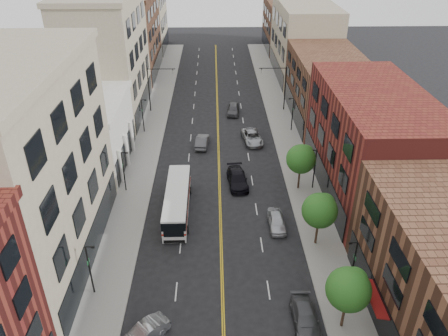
{
  "coord_description": "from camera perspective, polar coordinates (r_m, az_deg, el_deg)",
  "views": [
    {
      "loc": [
        -0.51,
        -19.24,
        28.19
      ],
      "look_at": [
        0.44,
        20.53,
        5.0
      ],
      "focal_mm": 35.0,
      "sensor_mm": 36.0,
      "label": 1
    }
  ],
  "objects": [
    {
      "name": "sidewalk_left",
      "position": [
        61.82,
        -10.05,
        2.69
      ],
      "size": [
        4.0,
        110.0,
        0.15
      ],
      "primitive_type": "cube",
      "color": "gray",
      "rests_on": "ground"
    },
    {
      "name": "sidewalk_right",
      "position": [
        61.99,
        8.56,
        2.91
      ],
      "size": [
        4.0,
        110.0,
        0.15
      ],
      "primitive_type": "cube",
      "color": "gray",
      "rests_on": "ground"
    },
    {
      "name": "bldg_l_tanoffice",
      "position": [
        40.98,
        -24.9,
        -0.76
      ],
      "size": [
        10.0,
        22.0,
        18.0
      ],
      "primitive_type": "cube",
      "color": "gray",
      "rests_on": "ground"
    },
    {
      "name": "bldg_l_white",
      "position": [
        58.14,
        -17.75,
        4.14
      ],
      "size": [
        10.0,
        14.0,
        8.0
      ],
      "primitive_type": "cube",
      "color": "silver",
      "rests_on": "ground"
    },
    {
      "name": "bldg_l_far_a",
      "position": [
        71.84,
        -15.02,
        13.75
      ],
      "size": [
        10.0,
        20.0,
        18.0
      ],
      "primitive_type": "cube",
      "color": "gray",
      "rests_on": "ground"
    },
    {
      "name": "bldg_l_far_b",
      "position": [
        91.16,
        -12.26,
        16.47
      ],
      "size": [
        10.0,
        20.0,
        15.0
      ],
      "primitive_type": "cube",
      "color": "brown",
      "rests_on": "ground"
    },
    {
      "name": "bldg_l_far_c",
      "position": [
        108.06,
        -10.78,
        20.06
      ],
      "size": [
        10.0,
        16.0,
        20.0
      ],
      "primitive_type": "cube",
      "color": "gray",
      "rests_on": "ground"
    },
    {
      "name": "bldg_r_mid",
      "position": [
        51.66,
        18.63,
        3.12
      ],
      "size": [
        10.0,
        22.0,
        12.0
      ],
      "primitive_type": "cube",
      "color": "maroon",
      "rests_on": "ground"
    },
    {
      "name": "bldg_r_far_a",
      "position": [
        70.5,
        13.31,
        10.22
      ],
      "size": [
        10.0,
        20.0,
        10.0
      ],
      "primitive_type": "cube",
      "color": "brown",
      "rests_on": "ground"
    },
    {
      "name": "bldg_r_far_b",
      "position": [
        89.56,
        10.36,
        16.09
      ],
      "size": [
        10.0,
        22.0,
        14.0
      ],
      "primitive_type": "cube",
      "color": "gray",
      "rests_on": "ground"
    },
    {
      "name": "bldg_r_far_c",
      "position": [
        109.07,
        8.31,
        17.93
      ],
      "size": [
        10.0,
        18.0,
        11.0
      ],
      "primitive_type": "cube",
      "color": "brown",
      "rests_on": "ground"
    },
    {
      "name": "tree_r_1",
      "position": [
        34.93,
        16.06,
        -14.82
      ],
      "size": [
        3.4,
        3.4,
        5.59
      ],
      "color": "black",
      "rests_on": "sidewalk_right"
    },
    {
      "name": "tree_r_2",
      "position": [
        42.27,
        12.49,
        -5.29
      ],
      "size": [
        3.4,
        3.4,
        5.59
      ],
      "color": "black",
      "rests_on": "sidewalk_right"
    },
    {
      "name": "tree_r_3",
      "position": [
        50.52,
        10.11,
        1.29
      ],
      "size": [
        3.4,
        3.4,
        5.59
      ],
      "color": "black",
      "rests_on": "sidewalk_right"
    },
    {
      "name": "lamp_l_1",
      "position": [
        38.56,
        -17.11,
        -12.28
      ],
      "size": [
        0.81,
        0.55,
        5.05
      ],
      "color": "black",
      "rests_on": "sidewalk_left"
    },
    {
      "name": "lamp_l_2",
      "position": [
        51.13,
        -12.96,
        -0.16
      ],
      "size": [
        0.81,
        0.55,
        5.05
      ],
      "color": "black",
      "rests_on": "sidewalk_left"
    },
    {
      "name": "lamp_l_3",
      "position": [
        65.22,
        -10.54,
        6.97
      ],
      "size": [
        0.81,
        0.55,
        5.05
      ],
      "color": "black",
      "rests_on": "sidewalk_left"
    },
    {
      "name": "lamp_r_1",
      "position": [
        38.85,
        16.52,
        -11.79
      ],
      "size": [
        0.81,
        0.55,
        5.05
      ],
      "color": "black",
      "rests_on": "sidewalk_right"
    },
    {
      "name": "lamp_r_2",
      "position": [
        51.35,
        11.72,
        0.13
      ],
      "size": [
        0.81,
        0.55,
        5.05
      ],
      "color": "black",
      "rests_on": "sidewalk_right"
    },
    {
      "name": "lamp_r_3",
      "position": [
        65.39,
        8.91,
        7.18
      ],
      "size": [
        0.81,
        0.55,
        5.05
      ],
      "color": "black",
      "rests_on": "sidewalk_right"
    },
    {
      "name": "signal_mast_left",
      "position": [
        71.9,
        -9.25,
        10.73
      ],
      "size": [
        4.49,
        0.18,
        7.2
      ],
      "color": "black",
      "rests_on": "sidewalk_left"
    },
    {
      "name": "signal_mast_right",
      "position": [
        72.05,
        7.45,
        10.91
      ],
      "size": [
        4.49,
        0.18,
        7.2
      ],
      "color": "black",
      "rests_on": "sidewalk_right"
    },
    {
      "name": "city_bus",
      "position": [
        47.25,
        -6.13,
        -4.15
      ],
      "size": [
        2.68,
        10.96,
        2.81
      ],
      "rotation": [
        0.0,
        0.0,
        0.0
      ],
      "color": "silver",
      "rests_on": "ground"
    },
    {
      "name": "car_angle_b",
      "position": [
        35.88,
        -10.44,
        -20.49
      ],
      "size": [
        4.04,
        3.95,
        1.38
      ],
      "primitive_type": "imported",
      "rotation": [
        0.0,
        0.0,
        -0.81
      ],
      "color": "#9FA2A6",
      "rests_on": "ground"
    },
    {
      "name": "car_parked_mid",
      "position": [
        36.82,
        10.57,
        -18.76
      ],
      "size": [
        2.02,
        4.82,
        1.39
      ],
      "primitive_type": "imported",
      "rotation": [
        0.0,
        0.0,
        0.01
      ],
      "color": "#45464A",
      "rests_on": "ground"
    },
    {
      "name": "car_parked_far",
      "position": [
        45.77,
        6.89,
        -6.9
      ],
      "size": [
        1.79,
        4.28,
        1.45
      ],
      "primitive_type": "imported",
      "rotation": [
        0.0,
        0.0,
        0.02
      ],
      "color": "#ADAFB5",
      "rests_on": "ground"
    },
    {
      "name": "car_lane_behind",
      "position": [
        61.08,
        -2.88,
        3.5
      ],
      "size": [
        1.97,
        4.67,
        1.5
      ],
      "primitive_type": "imported",
      "rotation": [
        0.0,
        0.0,
        3.05
      ],
      "color": "#434348",
      "rests_on": "ground"
    },
    {
      "name": "car_lane_a",
      "position": [
        52.21,
        1.76,
        -1.44
      ],
      "size": [
        2.71,
        5.6,
        1.57
      ],
      "primitive_type": "imported",
      "rotation": [
        0.0,
        0.0,
        0.1
      ],
      "color": "black",
      "rests_on": "ground"
    },
    {
      "name": "car_lane_b",
      "position": [
        62.34,
        3.7,
        4.06
      ],
      "size": [
        3.19,
        5.73,
        1.52
      ],
      "primitive_type": "imported",
      "rotation": [
        0.0,
        0.0,
        0.13
      ],
      "color": "#94979B",
      "rests_on": "ground"
    },
    {
      "name": "car_lane_c",
      "position": [
        71.49,
        1.21,
        7.7
      ],
      "size": [
        2.29,
        4.81,
        1.59
      ],
      "primitive_type": "imported",
      "rotation": [
        0.0,
        0.0,
        -0.09
      ],
      "color": "#47474C",
      "rests_on": "ground"
    }
  ]
}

